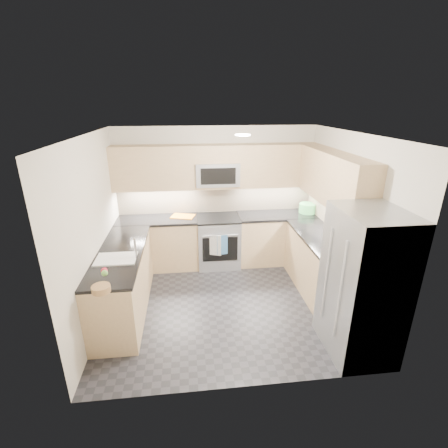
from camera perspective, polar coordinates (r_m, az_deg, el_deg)
floor at (r=5.13m, az=0.46°, el=-13.50°), size 3.60×3.20×0.00m
ceiling at (r=4.26m, az=0.56°, el=15.51°), size 3.60×3.20×0.02m
wall_back at (r=6.06m, az=-1.36°, el=5.04°), size 3.60×0.02×2.50m
wall_front at (r=3.13m, az=4.17°, el=-10.91°), size 3.60×0.02×2.50m
wall_left at (r=4.69m, az=-21.87°, el=-1.25°), size 0.02×3.20×2.50m
wall_right at (r=5.08m, az=21.09°, el=0.49°), size 0.02×3.20×2.50m
base_cab_back_left at (r=6.05m, az=-11.38°, el=-3.46°), size 1.42×0.60×0.90m
base_cab_back_right at (r=6.24m, az=8.99°, el=-2.54°), size 1.42×0.60×0.90m
base_cab_right at (r=5.39m, az=16.43°, el=-7.08°), size 0.60×1.70×0.90m
base_cab_peninsula at (r=4.96m, az=-17.25°, el=-9.73°), size 0.60×2.00×0.90m
countertop_back_left at (r=5.88m, az=-11.70°, el=0.73°), size 1.42×0.63×0.04m
countertop_back_right at (r=6.07m, az=9.24°, el=1.54°), size 1.42×0.63×0.04m
countertop_right at (r=5.20m, az=16.95°, el=-2.48°), size 0.63×1.70×0.04m
countertop_peninsula at (r=4.75m, az=-17.84°, el=-4.82°), size 0.63×2.00×0.04m
upper_cab_back at (r=5.76m, az=-1.24°, el=10.09°), size 3.60×0.35×0.75m
upper_cab_right at (r=5.09m, az=18.77°, el=7.58°), size 0.35×1.95×0.75m
backsplash_back at (r=6.07m, az=-1.35°, el=4.53°), size 3.60×0.01×0.51m
backsplash_right at (r=5.48m, az=18.89°, el=1.57°), size 0.01×2.30×0.51m
gas_range at (r=6.02m, az=-1.01°, el=-3.09°), size 0.76×0.65×0.91m
range_cooktop at (r=5.85m, az=-1.04°, el=1.03°), size 0.76×0.65×0.03m
oven_door_glass at (r=5.73m, az=-0.68°, el=-4.46°), size 0.62×0.02×0.45m
oven_handle at (r=5.60m, az=-0.67°, el=-2.05°), size 0.60×0.02×0.02m
microwave at (r=5.76m, az=-1.21°, el=8.82°), size 0.76×0.40×0.40m
microwave_door at (r=5.56m, az=-1.01°, el=8.39°), size 0.60×0.01×0.28m
refrigerator at (r=4.15m, az=23.22°, el=-9.74°), size 0.70×0.90×1.80m
fridge_handle_left at (r=3.83m, az=19.70°, el=-11.06°), size 0.02×0.02×1.20m
fridge_handle_right at (r=4.10m, az=17.56°, el=-8.51°), size 0.02×0.02×1.20m
sink_basin at (r=4.55m, az=-18.35°, el=-6.62°), size 0.52×0.38×0.16m
faucet at (r=4.41m, az=-15.33°, el=-4.25°), size 0.03×0.03×0.28m
utensil_bowl at (r=6.24m, az=14.44°, el=2.71°), size 0.35×0.35×0.17m
cutting_board at (r=5.90m, az=-7.24°, el=1.36°), size 0.47×0.39×0.01m
fruit_basket at (r=3.84m, az=-20.81°, el=-10.61°), size 0.26×0.26×0.07m
fruit_apple at (r=4.03m, az=-20.32°, el=-7.75°), size 0.08×0.08×0.08m
fruit_pear at (r=3.98m, az=-20.26°, el=-8.10°), size 0.07×0.07×0.07m
dish_towel_check at (r=5.64m, az=-1.54°, el=-3.76°), size 0.19×0.09×0.38m
dish_towel_blue at (r=5.65m, az=-0.31°, el=-3.70°), size 0.19×0.05×0.36m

